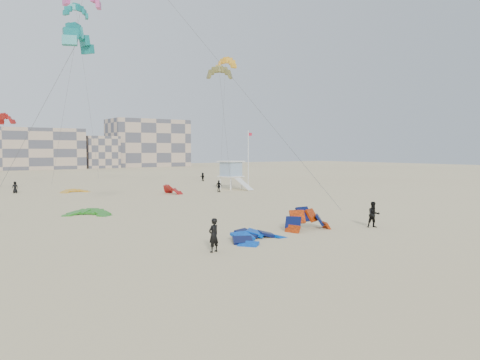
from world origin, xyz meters
TOP-DOWN VIEW (x-y plane):
  - ground at (0.00, 0.00)m, footprint 320.00×320.00m
  - kite_ground_blue at (2.26, 4.07)m, footprint 5.30×5.44m
  - kite_ground_orange at (7.42, 5.12)m, footprint 3.73×3.63m
  - kite_ground_green at (-3.21, 21.53)m, footprint 5.45×5.51m
  - kite_ground_red_far at (11.73, 35.33)m, footprint 3.47×3.38m
  - kite_ground_yellow at (1.92, 44.72)m, footprint 3.57×3.78m
  - kitesurfer_main at (-1.80, 2.70)m, footprint 0.79×0.62m
  - kitesurfer_b at (12.10, 3.18)m, footprint 1.15×1.07m
  - kitesurfer_d at (17.94, 33.96)m, footprint 0.74×1.02m
  - kitesurfer_e at (-4.94, 47.64)m, footprint 0.87×0.68m
  - kitesurfer_f at (27.27, 54.62)m, footprint 0.50×1.45m
  - kite_fly_teal_a at (-4.86, 17.28)m, footprint 8.26×8.05m
  - kite_fly_olive at (19.65, 36.49)m, footprint 4.66×7.90m
  - kite_fly_yellow at (29.69, 50.62)m, footprint 5.10×5.25m
  - kite_fly_teal_b at (7.54, 62.51)m, footprint 4.52×9.10m
  - kite_fly_red at (-3.89, 61.47)m, footprint 5.76×4.50m
  - lifeguard_tower_near at (21.73, 36.77)m, footprint 3.36×5.87m
  - flagpole at (23.92, 35.58)m, footprint 0.69×0.11m
  - condo_mid at (10.00, 130.00)m, footprint 32.00×16.00m
  - condo_east at (50.00, 132.00)m, footprint 26.00×14.00m
  - condo_fill_right at (32.00, 128.00)m, footprint 10.00×10.00m

SIDE VIEW (x-z plane):
  - ground at x=0.00m, z-range 0.00..0.00m
  - kite_ground_blue at x=2.26m, z-range -1.05..1.05m
  - kite_ground_orange at x=7.42m, z-range -1.77..1.77m
  - kite_ground_green at x=-3.21m, z-range -0.80..0.80m
  - kite_ground_red_far at x=11.73m, z-range -1.63..1.63m
  - kite_ground_yellow at x=1.92m, z-range -0.65..0.65m
  - kitesurfer_f at x=27.27m, z-range 0.00..1.55m
  - kitesurfer_e at x=-4.94m, z-range 0.00..1.56m
  - kitesurfer_d at x=17.94m, z-range 0.00..1.61m
  - kitesurfer_b at x=12.10m, z-range 0.00..1.89m
  - kitesurfer_main at x=-1.80m, z-range 0.00..1.89m
  - lifeguard_tower_near at x=21.73m, z-range -0.02..4.09m
  - flagpole at x=23.92m, z-range 0.20..8.64m
  - condo_fill_right at x=32.00m, z-range 0.00..10.00m
  - condo_mid at x=10.00m, z-range 0.00..12.00m
  - condo_east at x=50.00m, z-range 0.00..16.00m
  - kite_fly_red at x=-3.89m, z-range 4.93..15.72m
  - kite_fly_teal_a at x=-4.86m, z-range 6.88..20.98m
  - kite_fly_olive at x=19.65m, z-range 7.95..24.50m
  - kite_fly_yellow at x=29.69m, z-range 10.12..31.11m
  - kite_fly_teal_b at x=7.54m, z-range 14.30..43.38m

